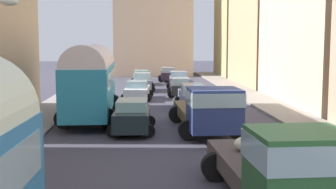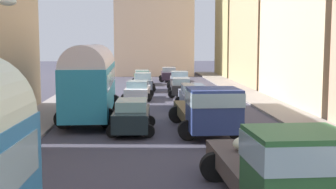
# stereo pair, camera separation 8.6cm
# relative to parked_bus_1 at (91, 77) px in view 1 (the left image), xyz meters

# --- Properties ---
(ground_plane) EXTENTS (154.00, 154.00, 0.00)m
(ground_plane) POSITION_rel_parked_bus_1_xyz_m (4.36, 4.09, -2.35)
(ground_plane) COLOR #3F3D4B
(sidewalk_left) EXTENTS (2.50, 70.00, 0.14)m
(sidewalk_left) POSITION_rel_parked_bus_1_xyz_m (-2.89, 4.09, -2.28)
(sidewalk_left) COLOR gray
(sidewalk_left) RESTS_ON ground
(sidewalk_right) EXTENTS (2.50, 70.00, 0.14)m
(sidewalk_right) POSITION_rel_parked_bus_1_xyz_m (11.61, 4.09, -2.28)
(sidewalk_right) COLOR gray
(sidewalk_right) RESTS_ON ground
(building_right_2) EXTENTS (6.10, 13.96, 9.95)m
(building_right_2) POSITION_rel_parked_bus_1_xyz_m (15.63, 5.55, 2.65)
(building_right_2) COLOR beige
(building_right_2) RESTS_ON ground
(building_right_3) EXTENTS (5.52, 13.27, 12.95)m
(building_right_3) POSITION_rel_parked_bus_1_xyz_m (15.62, 19.85, 4.13)
(building_right_3) COLOR tan
(building_right_3) RESTS_ON ground
(building_right_4) EXTENTS (4.20, 9.63, 12.35)m
(building_right_4) POSITION_rel_parked_bus_1_xyz_m (14.96, 32.28, 3.83)
(building_right_4) COLOR tan
(building_right_4) RESTS_ON ground
(distant_church) EXTENTS (10.29, 7.78, 22.41)m
(distant_church) POSITION_rel_parked_bus_1_xyz_m (4.36, 35.10, 5.79)
(distant_church) COLOR beige
(distant_church) RESTS_ON ground
(parked_bus_1) EXTENTS (3.34, 9.91, 4.20)m
(parked_bus_1) POSITION_rel_parked_bus_1_xyz_m (0.00, 0.00, 0.00)
(parked_bus_1) COLOR teal
(parked_bus_1) RESTS_ON ground
(cargo_truck_0) EXTENTS (3.15, 6.77, 2.39)m
(cargo_truck_0) POSITION_rel_parked_bus_1_xyz_m (6.34, -15.03, -1.10)
(cargo_truck_0) COLOR #2A5E31
(cargo_truck_0) RESTS_ON ground
(cargo_truck_1) EXTENTS (3.28, 7.60, 2.33)m
(cargo_truck_1) POSITION_rel_parked_bus_1_xyz_m (6.01, -4.87, -1.14)
(cargo_truck_1) COLOR navy
(cargo_truck_1) RESTS_ON ground
(car_0) EXTENTS (2.22, 4.36, 1.58)m
(car_0) POSITION_rel_parked_bus_1_xyz_m (6.23, 3.78, -1.55)
(car_0) COLOR gray
(car_0) RESTS_ON ground
(car_1) EXTENTS (2.25, 4.09, 1.48)m
(car_1) POSITION_rel_parked_bus_1_xyz_m (6.01, 10.59, -1.60)
(car_1) COLOR #252527
(car_1) RESTS_ON ground
(car_2) EXTENTS (2.47, 4.02, 1.62)m
(car_2) POSITION_rel_parked_bus_1_xyz_m (6.36, 16.71, -1.53)
(car_2) COLOR gray
(car_2) RESTS_ON ground
(car_3) EXTENTS (2.31, 4.27, 1.56)m
(car_3) POSITION_rel_parked_bus_1_xyz_m (5.82, 24.90, -1.56)
(car_3) COLOR #2D2031
(car_3) RESTS_ON ground
(car_4) EXTENTS (2.32, 4.16, 1.58)m
(car_4) POSITION_rel_parked_bus_1_xyz_m (2.42, -4.21, -1.54)
(car_4) COLOR #1A2529
(car_4) RESTS_ON ground
(car_5) EXTENTS (2.49, 4.33, 1.43)m
(car_5) POSITION_rel_parked_bus_1_xyz_m (2.54, 8.56, -1.62)
(car_5) COLOR white
(car_5) RESTS_ON ground
(car_6) EXTENTS (2.24, 3.81, 1.64)m
(car_6) POSITION_rel_parked_bus_1_xyz_m (2.94, 14.65, -1.53)
(car_6) COLOR slate
(car_6) RESTS_ON ground
(car_7) EXTENTS (2.25, 3.92, 1.50)m
(car_7) POSITION_rel_parked_bus_1_xyz_m (2.83, 20.88, -1.59)
(car_7) COLOR #478B58
(car_7) RESTS_ON ground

